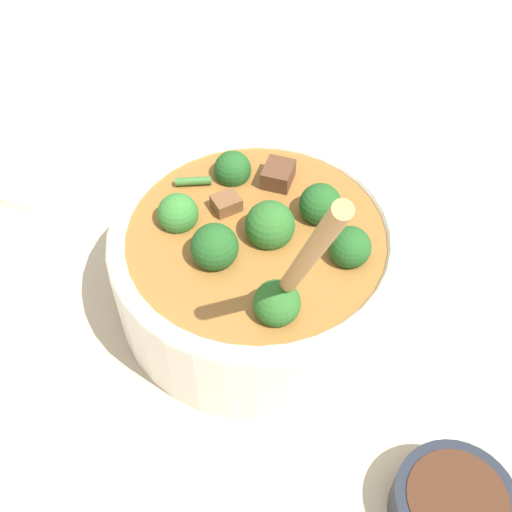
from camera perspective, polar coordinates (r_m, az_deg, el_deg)
The scene contains 4 objects.
ground_plane at distance 0.59m, azimuth -0.00°, elevation -3.70°, with size 4.00×4.00×0.00m, color #C6B293.
stew_bowl at distance 0.55m, azimuth 0.03°, elevation -0.32°, with size 0.24×0.24×0.26m.
condiment_bowl at distance 0.50m, azimuth 17.09°, elevation -20.48°, with size 0.09×0.09×0.04m.
empty_plate at distance 0.77m, azimuth -16.24°, elevation 10.35°, with size 0.23×0.23×0.02m.
Camera 1 is at (-0.19, 0.29, 0.48)m, focal length 45.00 mm.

